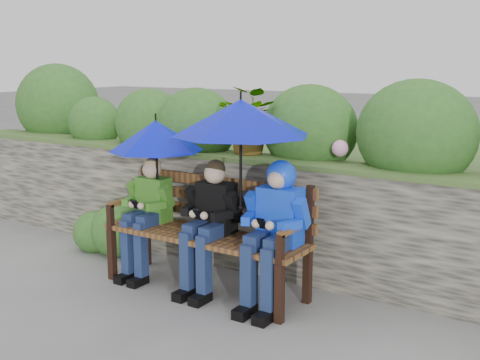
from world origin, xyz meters
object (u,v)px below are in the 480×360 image
Objects in this scene: boy_left at (147,210)px; umbrella_left at (156,136)px; boy_right at (274,221)px; boy_middle at (210,218)px; umbrella_right at (241,118)px; park_bench at (210,226)px.

umbrella_left reaches higher than boy_left.
umbrella_left reaches higher than boy_right.
boy_middle is 0.60m from boy_right.
boy_left is 1.30× the size of umbrella_left.
boy_middle is at bearing -176.85° from umbrella_right.
boy_left is at bearing 179.63° from boy_middle.
umbrella_left is at bearing 37.45° from boy_left.
boy_middle is 0.86m from umbrella_left.
park_bench is at bearing 173.78° from boy_right.
umbrella_right is (0.88, -0.05, 0.20)m from umbrella_left.
umbrella_right is at bearing -10.44° from park_bench.
umbrella_right is at bearing -2.95° from umbrella_left.
umbrella_left is at bearing 174.12° from boy_middle.
umbrella_right reaches higher than boy_right.
boy_middle reaches higher than park_bench.
boy_right is at bearing -6.22° from park_bench.
park_bench is at bearing 6.89° from boy_left.
boy_left reaches higher than park_bench.
boy_right reaches higher than park_bench.
umbrella_left is (-0.60, 0.06, 0.62)m from boy_middle.
boy_right is at bearing 0.77° from boy_middle.
boy_left is 0.67m from boy_middle.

